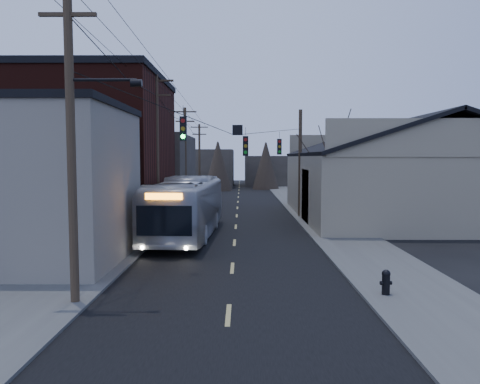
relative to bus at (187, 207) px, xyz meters
name	(u,v)px	position (x,y,z in m)	size (l,w,h in m)	color
ground	(226,341)	(2.88, -15.96, -1.79)	(160.00, 160.00, 0.00)	black
road_surface	(237,210)	(2.88, 14.04, -1.78)	(9.00, 110.00, 0.02)	black
sidewalk_left	(165,210)	(-3.62, 14.04, -1.73)	(4.00, 110.00, 0.12)	#474744
sidewalk_right	(309,210)	(9.38, 14.04, -1.73)	(4.00, 110.00, 0.12)	#474744
building_clapboard	(32,186)	(-6.12, -6.96, 1.71)	(8.00, 8.00, 7.00)	slate
building_brick	(89,154)	(-7.12, 4.04, 3.21)	(10.00, 12.00, 10.00)	black
building_left_far	(145,170)	(-6.62, 20.04, 1.71)	(9.00, 14.00, 7.00)	#342F29
warehouse	(401,184)	(15.88, 9.04, 0.91)	(16.16, 20.60, 7.73)	gray
building_far_left	(203,168)	(-3.12, 49.04, 1.21)	(10.00, 12.00, 6.00)	#342F29
building_far_right	(279,170)	(9.88, 54.04, 0.71)	(12.00, 14.00, 5.00)	#342F29
bare_tree	(331,175)	(9.38, 4.04, 1.81)	(0.40, 0.40, 7.20)	black
utility_lines	(196,155)	(-0.23, 8.19, 3.17)	(11.24, 45.28, 10.50)	#382B1E
bus	(187,207)	(0.00, 0.00, 0.00)	(3.01, 12.85, 3.58)	#A6A9B2
parked_car	(198,200)	(-0.84, 15.89, -1.04)	(1.59, 4.55, 1.50)	#A8ABB0
fire_hydrant	(386,281)	(8.20, -12.16, -1.21)	(0.41, 0.29, 0.86)	black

